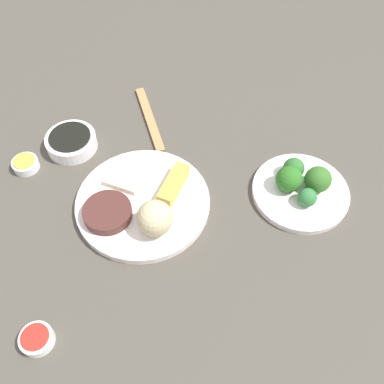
{
  "coord_description": "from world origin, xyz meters",
  "views": [
    {
      "loc": [
        -0.29,
        -0.38,
        0.74
      ],
      "look_at": [
        0.07,
        -0.04,
        0.06
      ],
      "focal_mm": 39.95,
      "sensor_mm": 36.0,
      "label": 1
    }
  ],
  "objects_px": {
    "broccoli_plate": "(300,192)",
    "soy_sauce_bowl": "(71,143)",
    "sauce_ramekin_sweet_and_sour": "(37,339)",
    "sauce_ramekin_hot_mustard": "(26,164)",
    "main_plate": "(142,204)",
    "chopsticks_pair": "(150,119)"
  },
  "relations": [
    {
      "from": "main_plate",
      "to": "chopsticks_pair",
      "type": "bearing_deg",
      "value": 42.76
    },
    {
      "from": "soy_sauce_bowl",
      "to": "sauce_ramekin_sweet_and_sour",
      "type": "xyz_separation_m",
      "value": [
        -0.3,
        -0.31,
        -0.01
      ]
    },
    {
      "from": "main_plate",
      "to": "sauce_ramekin_hot_mustard",
      "type": "distance_m",
      "value": 0.28
    },
    {
      "from": "broccoli_plate",
      "to": "sauce_ramekin_sweet_and_sour",
      "type": "distance_m",
      "value": 0.57
    },
    {
      "from": "broccoli_plate",
      "to": "soy_sauce_bowl",
      "type": "relative_size",
      "value": 1.78
    },
    {
      "from": "sauce_ramekin_hot_mustard",
      "to": "sauce_ramekin_sweet_and_sour",
      "type": "bearing_deg",
      "value": -121.22
    },
    {
      "from": "main_plate",
      "to": "sauce_ramekin_sweet_and_sour",
      "type": "relative_size",
      "value": 4.87
    },
    {
      "from": "broccoli_plate",
      "to": "chopsticks_pair",
      "type": "distance_m",
      "value": 0.39
    },
    {
      "from": "sauce_ramekin_sweet_and_sour",
      "to": "sauce_ramekin_hot_mustard",
      "type": "xyz_separation_m",
      "value": [
        0.2,
        0.33,
        0.0
      ]
    },
    {
      "from": "main_plate",
      "to": "broccoli_plate",
      "type": "distance_m",
      "value": 0.33
    },
    {
      "from": "main_plate",
      "to": "broccoli_plate",
      "type": "height_order",
      "value": "main_plate"
    },
    {
      "from": "soy_sauce_bowl",
      "to": "sauce_ramekin_sweet_and_sour",
      "type": "relative_size",
      "value": 2.01
    },
    {
      "from": "main_plate",
      "to": "chopsticks_pair",
      "type": "distance_m",
      "value": 0.25
    },
    {
      "from": "sauce_ramekin_sweet_and_sour",
      "to": "sauce_ramekin_hot_mustard",
      "type": "relative_size",
      "value": 1.0
    },
    {
      "from": "sauce_ramekin_sweet_and_sour",
      "to": "soy_sauce_bowl",
      "type": "bearing_deg",
      "value": 45.31
    },
    {
      "from": "sauce_ramekin_sweet_and_sour",
      "to": "chopsticks_pair",
      "type": "distance_m",
      "value": 0.54
    },
    {
      "from": "broccoli_plate",
      "to": "sauce_ramekin_sweet_and_sour",
      "type": "relative_size",
      "value": 3.57
    },
    {
      "from": "sauce_ramekin_hot_mustard",
      "to": "soy_sauce_bowl",
      "type": "bearing_deg",
      "value": -13.42
    },
    {
      "from": "main_plate",
      "to": "soy_sauce_bowl",
      "type": "bearing_deg",
      "value": 89.62
    },
    {
      "from": "sauce_ramekin_hot_mustard",
      "to": "chopsticks_pair",
      "type": "distance_m",
      "value": 0.3
    },
    {
      "from": "soy_sauce_bowl",
      "to": "sauce_ramekin_hot_mustard",
      "type": "distance_m",
      "value": 0.11
    },
    {
      "from": "chopsticks_pair",
      "to": "soy_sauce_bowl",
      "type": "bearing_deg",
      "value": 160.54
    }
  ]
}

